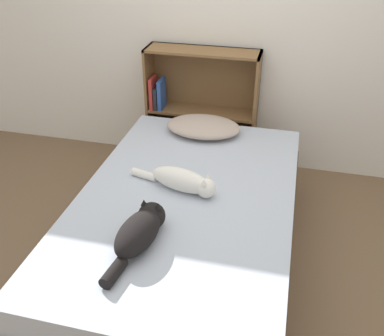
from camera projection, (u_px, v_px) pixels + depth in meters
The scene contains 7 objects.
ground_plane at pixel (186, 261), 2.80m from camera, with size 8.00×8.00×0.00m, color brown.
wall_back at pixel (230, 17), 3.30m from camera, with size 8.00×0.06×2.50m.
bed at pixel (186, 231), 2.67m from camera, with size 1.29×2.06×0.53m.
pillow at pixel (203, 127), 3.18m from camera, with size 0.55×0.37×0.11m.
cat_light at pixel (184, 181), 2.54m from camera, with size 0.57×0.23×0.14m.
cat_dark at pixel (140, 230), 2.14m from camera, with size 0.23×0.55×0.17m.
bookshelf at pixel (200, 107), 3.62m from camera, with size 0.91×0.26×1.03m.
Camera 1 is at (0.52, -1.99, 2.01)m, focal length 40.00 mm.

